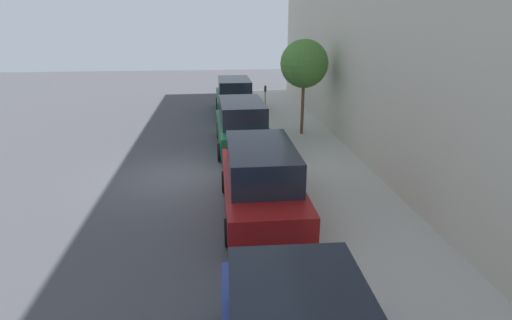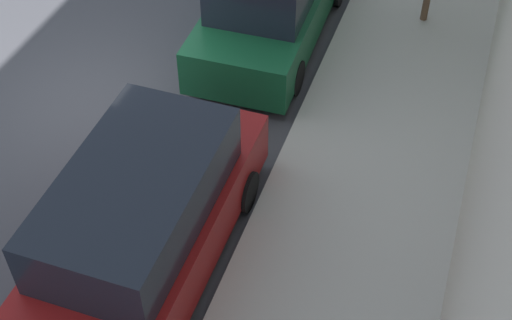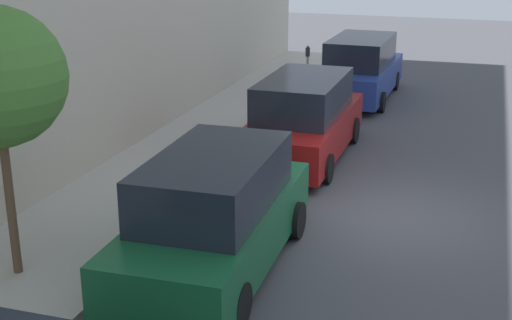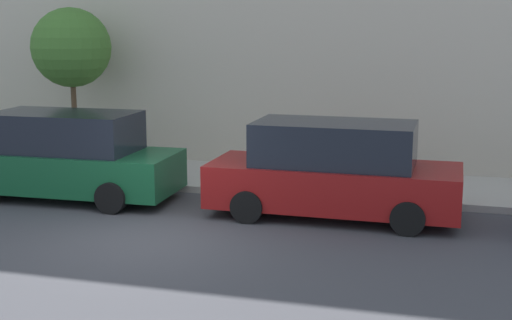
% 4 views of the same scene
% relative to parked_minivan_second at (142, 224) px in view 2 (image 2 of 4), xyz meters
% --- Properties ---
extents(ground_plane, '(60.00, 60.00, 0.00)m').
position_rel_parked_minivan_second_xyz_m(ground_plane, '(-2.41, 2.92, -0.92)').
color(ground_plane, '#424247').
extents(sidewalk, '(2.91, 32.00, 0.15)m').
position_rel_parked_minivan_second_xyz_m(sidewalk, '(2.54, 2.92, -0.85)').
color(sidewalk, '#B2ADA3').
rests_on(sidewalk, ground_plane).
extents(parked_minivan_second, '(2.02, 4.91, 1.90)m').
position_rel_parked_minivan_second_xyz_m(parked_minivan_second, '(0.00, 0.00, 0.00)').
color(parked_minivan_second, maroon).
rests_on(parked_minivan_second, ground_plane).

